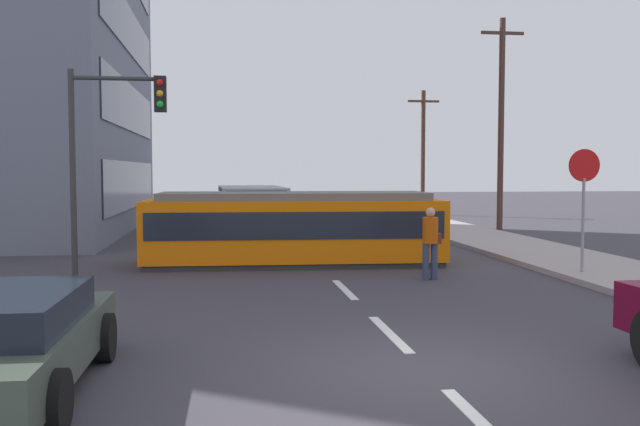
# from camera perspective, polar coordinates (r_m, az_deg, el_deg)

# --- Properties ---
(ground_plane) EXTENTS (120.00, 120.00, 0.00)m
(ground_plane) POSITION_cam_1_polar(r_m,az_deg,el_deg) (18.69, -0.11, -4.24)
(ground_plane) COLOR #3A3840
(lane_stripe_1) EXTENTS (0.16, 2.40, 0.01)m
(lane_stripe_1) POSITION_cam_1_polar(r_m,az_deg,el_deg) (10.95, 5.72, -9.80)
(lane_stripe_1) COLOR silver
(lane_stripe_1) RESTS_ON ground
(lane_stripe_2) EXTENTS (0.16, 2.40, 0.01)m
(lane_stripe_2) POSITION_cam_1_polar(r_m,az_deg,el_deg) (14.79, 2.03, -6.29)
(lane_stripe_2) COLOR silver
(lane_stripe_2) RESTS_ON ground
(lane_stripe_3) EXTENTS (0.16, 2.40, 0.01)m
(lane_stripe_3) POSITION_cam_1_polar(r_m,az_deg,el_deg) (24.77, -2.06, -2.32)
(lane_stripe_3) COLOR silver
(lane_stripe_3) RESTS_ON ground
(lane_stripe_4) EXTENTS (0.16, 2.40, 0.01)m
(lane_stripe_4) POSITION_cam_1_polar(r_m,az_deg,el_deg) (30.72, -3.22, -1.19)
(lane_stripe_4) COLOR silver
(lane_stripe_4) RESTS_ON ground
(streetcar_tram) EXTENTS (7.99, 2.88, 1.94)m
(streetcar_tram) POSITION_cam_1_polar(r_m,az_deg,el_deg) (18.67, -2.16, -1.16)
(streetcar_tram) COLOR orange
(streetcar_tram) RESTS_ON ground
(city_bus) EXTENTS (2.69, 5.76, 1.86)m
(city_bus) POSITION_cam_1_polar(r_m,az_deg,el_deg) (28.41, -5.66, 0.56)
(city_bus) COLOR #A3ADB7
(city_bus) RESTS_ON ground
(pedestrian_crossing) EXTENTS (0.46, 0.36, 1.67)m
(pedestrian_crossing) POSITION_cam_1_polar(r_m,az_deg,el_deg) (16.19, 9.06, -2.12)
(pedestrian_crossing) COLOR #333B58
(pedestrian_crossing) RESTS_ON ground
(parked_sedan_near) EXTENTS (2.01, 4.32, 1.19)m
(parked_sedan_near) POSITION_cam_1_polar(r_m,az_deg,el_deg) (8.62, -24.65, -9.55)
(parked_sedan_near) COLOR #414D40
(parked_sedan_near) RESTS_ON ground
(stop_sign) EXTENTS (0.76, 0.07, 2.88)m
(stop_sign) POSITION_cam_1_polar(r_m,az_deg,el_deg) (17.30, 20.84, 2.20)
(stop_sign) COLOR gray
(stop_sign) RESTS_ON sidewalk_curb_right
(traffic_light_mast) EXTENTS (2.24, 0.33, 4.87)m
(traffic_light_mast) POSITION_cam_1_polar(r_m,az_deg,el_deg) (17.10, -16.83, 6.26)
(traffic_light_mast) COLOR #333333
(traffic_light_mast) RESTS_ON ground
(utility_pole_mid) EXTENTS (1.80, 0.24, 8.72)m
(utility_pole_mid) POSITION_cam_1_polar(r_m,az_deg,el_deg) (29.73, 14.65, 7.31)
(utility_pole_mid) COLOR #4F332B
(utility_pole_mid) RESTS_ON ground
(utility_pole_far) EXTENTS (1.80, 0.24, 7.01)m
(utility_pole_far) POSITION_cam_1_polar(r_m,az_deg,el_deg) (39.82, 8.45, 5.15)
(utility_pole_far) COLOR brown
(utility_pole_far) RESTS_ON ground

